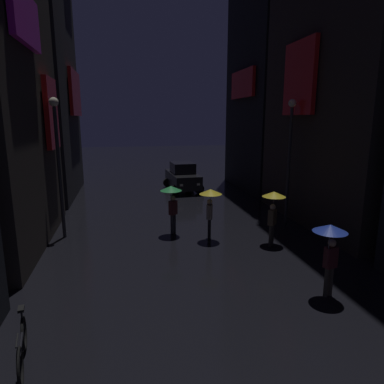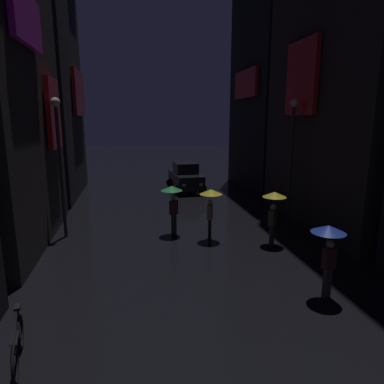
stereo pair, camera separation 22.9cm
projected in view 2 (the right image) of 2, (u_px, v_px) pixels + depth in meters
The scene contains 10 objects.
building_left_far at pixel (35, 36), 20.10m from camera, with size 4.25×7.86×19.13m.
building_right_far at pixel (278, 17), 22.07m from camera, with size 4.25×7.27×22.46m.
pedestrian_foreground_left_blue at pixel (329, 241), 9.07m from camera, with size 0.90×0.90×2.12m.
pedestrian_midstreet_left_yellow at pixel (274, 204), 13.03m from camera, with size 0.90×0.90×2.12m.
pedestrian_near_crossing_yellow at pixel (211, 200), 13.62m from camera, with size 0.90×0.90×2.12m.
pedestrian_far_right_green at pixel (172, 196), 14.28m from camera, with size 0.90×0.90×2.12m.
bicycle_parked_at_storefront at pixel (18, 345), 6.90m from camera, with size 0.41×1.80×0.96m.
car_distant at pixel (186, 177), 23.40m from camera, with size 2.40×4.22×1.92m.
streetlamp_left_far at pixel (59, 152), 13.64m from camera, with size 0.36×0.36×5.65m.
streetlamp_right_far at pixel (292, 148), 15.50m from camera, with size 0.36×0.36×5.70m.
Camera 2 is at (-2.22, -0.95, 4.86)m, focal length 32.00 mm.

